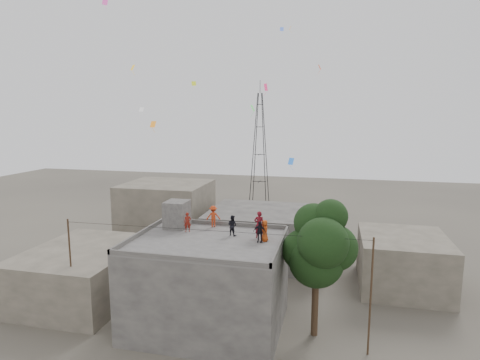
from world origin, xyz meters
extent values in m
plane|color=#47413A|center=(0.00, 0.00, 0.00)|extent=(140.00, 140.00, 0.00)
cube|color=#43413E|center=(0.00, 0.00, 3.00)|extent=(10.00, 8.00, 6.00)
cube|color=#575451|center=(0.00, 0.00, 6.05)|extent=(10.00, 8.00, 0.10)
cube|color=#43413E|center=(0.00, 3.92, 6.25)|extent=(10.00, 0.15, 0.30)
cube|color=#43413E|center=(0.00, -3.92, 6.25)|extent=(10.00, 0.15, 0.30)
cube|color=#43413E|center=(4.92, 0.00, 6.25)|extent=(0.15, 8.00, 0.30)
cube|color=#43413E|center=(-4.92, 0.00, 6.25)|extent=(0.15, 8.00, 0.30)
cube|color=#43413E|center=(-3.20, 2.60, 7.10)|extent=(1.60, 1.80, 2.00)
cube|color=#585145|center=(-11.00, 2.00, 2.00)|extent=(8.00, 10.00, 4.00)
cube|color=#43413E|center=(2.00, 14.00, 2.50)|extent=(12.00, 9.00, 5.00)
cube|color=#585145|center=(-10.00, 16.00, 3.50)|extent=(9.00, 8.00, 7.00)
cube|color=#585145|center=(14.00, 10.00, 2.20)|extent=(7.00, 8.00, 4.40)
cylinder|color=black|center=(7.20, 0.50, 2.00)|extent=(0.44, 0.44, 4.00)
cylinder|color=black|center=(7.35, 0.60, 3.60)|extent=(0.64, 0.91, 2.14)
sphere|color=black|center=(7.20, 0.50, 5.20)|extent=(3.60, 3.60, 3.60)
sphere|color=black|center=(8.30, 0.80, 6.00)|extent=(3.00, 3.00, 3.00)
sphere|color=black|center=(6.30, 1.00, 5.60)|extent=(2.80, 2.80, 2.80)
sphere|color=black|center=(7.60, -0.30, 6.60)|extent=(3.20, 3.20, 3.20)
sphere|color=black|center=(6.90, 1.40, 7.40)|extent=(2.60, 2.60, 2.60)
sphere|color=black|center=(8.00, 1.10, 8.00)|extent=(2.20, 2.20, 2.20)
cylinder|color=black|center=(-9.50, -1.50, 3.70)|extent=(0.12, 0.12, 7.40)
cylinder|color=black|center=(10.50, -1.00, 3.70)|extent=(0.12, 0.12, 7.40)
cylinder|color=black|center=(0.50, -1.25, 7.20)|extent=(20.00, 0.52, 0.02)
cylinder|color=black|center=(-4.85, 39.15, 9.00)|extent=(1.27, 1.27, 18.01)
cylinder|color=black|center=(-3.15, 39.15, 9.00)|extent=(1.27, 1.27, 18.01)
cylinder|color=black|center=(-3.15, 40.85, 9.00)|extent=(1.27, 1.27, 18.01)
cylinder|color=black|center=(-4.85, 40.85, 9.00)|extent=(1.27, 1.27, 18.01)
cube|color=black|center=(-4.00, 40.00, 3.60)|extent=(2.36, 0.08, 0.08)
cube|color=black|center=(-4.00, 40.00, 3.60)|extent=(0.08, 2.36, 0.08)
cube|color=black|center=(-4.00, 40.00, 8.10)|extent=(1.81, 0.08, 0.08)
cube|color=black|center=(-4.00, 40.00, 8.10)|extent=(0.08, 1.81, 0.08)
cube|color=black|center=(-4.00, 40.00, 12.60)|extent=(1.26, 0.08, 0.08)
cube|color=black|center=(-4.00, 40.00, 12.60)|extent=(0.08, 1.26, 0.08)
cube|color=black|center=(-4.00, 40.00, 16.20)|extent=(0.82, 0.08, 0.08)
cube|color=black|center=(-4.00, 40.00, 16.20)|extent=(0.08, 0.82, 0.08)
cylinder|color=black|center=(-4.00, 40.00, 19.00)|extent=(0.08, 0.08, 2.00)
imported|color=maroon|center=(3.25, 1.47, 7.03)|extent=(0.75, 0.56, 1.86)
imported|color=#C44816|center=(3.76, 0.84, 6.82)|extent=(0.78, 0.84, 1.44)
imported|color=black|center=(1.33, 1.58, 6.82)|extent=(0.85, 0.76, 1.44)
imported|color=black|center=(3.46, 0.52, 6.81)|extent=(0.84, 0.37, 1.42)
imported|color=red|center=(-0.60, 3.36, 6.91)|extent=(1.17, 0.88, 1.62)
imported|color=maroon|center=(-2.03, 1.73, 6.80)|extent=(0.60, 0.51, 1.40)
plane|color=orange|center=(-5.52, 3.92, 13.73)|extent=(0.55, 0.35, 0.47)
plane|color=#F1266A|center=(2.64, 7.10, 16.58)|extent=(0.39, 0.52, 0.55)
plane|color=#CEE222|center=(-4.93, 11.57, 17.35)|extent=(0.43, 0.22, 0.38)
plane|color=blue|center=(4.87, 5.82, 10.94)|extent=(0.51, 0.47, 0.51)
plane|color=silver|center=(-9.86, 10.61, 14.96)|extent=(0.46, 0.24, 0.39)
plane|color=orange|center=(3.33, 16.82, 22.95)|extent=(0.17, 0.34, 0.32)
plane|color=green|center=(2.07, 4.80, 14.94)|extent=(0.25, 0.51, 0.45)
plane|color=#DF5434|center=(6.74, 7.11, 18.00)|extent=(0.24, 0.42, 0.36)
plane|color=yellow|center=(-4.91, -0.06, 17.48)|extent=(0.41, 0.38, 0.34)
plane|color=#4F76EE|center=(2.43, 17.41, 23.00)|extent=(0.36, 0.12, 0.37)
plane|color=#FF50C0|center=(-8.58, 3.07, 22.57)|extent=(0.32, 0.47, 0.41)
camera|label=1|loc=(8.15, -24.61, 14.36)|focal=30.00mm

